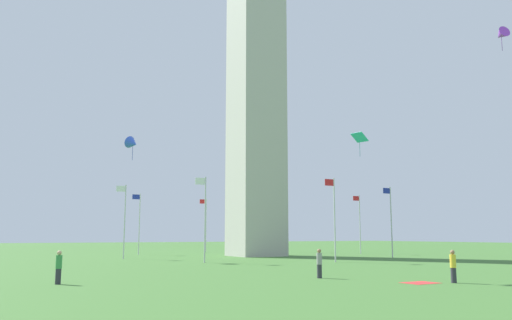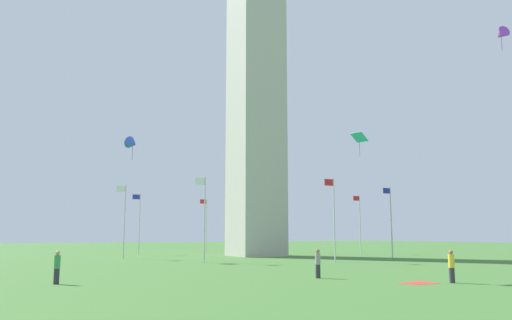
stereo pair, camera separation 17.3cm
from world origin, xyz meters
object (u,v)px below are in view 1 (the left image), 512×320
object	(u,v)px
obelisk_monument	(256,49)
kite_blue_delta	(133,143)
kite_cyan_diamond	(359,138)
flagpole_w	(206,223)
flagpole_nw	(139,221)
person_green_shirt	(59,267)
picnic_blanket_near_first_person	(420,283)
kite_purple_delta	(501,35)
flagpole_n	(124,218)
person_gray_shirt	(319,264)
flagpole_ne	(204,215)
person_yellow_shirt	(453,266)
flagpole_s	(359,221)
flagpole_se	(391,219)
flagpole_sw	(287,223)
flagpole_e	(334,216)

from	to	relation	value
obelisk_monument	kite_blue_delta	xyz separation A→B (m)	(16.72, 4.34, -14.45)
kite_cyan_diamond	flagpole_w	bearing A→B (deg)	-81.47
flagpole_nw	person_green_shirt	bearing A→B (deg)	69.34
flagpole_w	picnic_blanket_near_first_person	xyz separation A→B (m)	(9.00, 52.27, -4.40)
kite_purple_delta	kite_cyan_diamond	xyz separation A→B (m)	(8.38, -11.30, -8.95)
flagpole_n	person_gray_shirt	size ratio (longest dim) A/B	4.67
flagpole_ne	kite_cyan_diamond	world-z (taller)	kite_cyan_diamond
flagpole_n	picnic_blanket_near_first_person	xyz separation A→B (m)	(-7.22, 36.05, -4.40)
flagpole_n	kite_cyan_diamond	world-z (taller)	kite_cyan_diamond
flagpole_n	picnic_blanket_near_first_person	distance (m)	37.03
flagpole_nw	person_yellow_shirt	bearing A→B (deg)	94.81
person_yellow_shirt	flagpole_n	bearing A→B (deg)	37.82
obelisk_monument	flagpole_nw	distance (m)	27.35
flagpole_s	person_green_shirt	world-z (taller)	flagpole_s
flagpole_nw	kite_cyan_diamond	xyz separation A→B (m)	(-16.10, 26.15, 8.27)
flagpole_ne	picnic_blanket_near_first_person	distance (m)	25.09
flagpole_s	obelisk_monument	bearing A→B (deg)	-0.00
flagpole_w	person_gray_shirt	world-z (taller)	flagpole_w
flagpole_nw	person_green_shirt	size ratio (longest dim) A/B	4.63
person_green_shirt	kite_cyan_diamond	xyz separation A→B (m)	(-30.92, -13.15, 11.81)
flagpole_se	kite_blue_delta	size ratio (longest dim) A/B	3.15
flagpole_nw	flagpole_s	bearing A→B (deg)	157.50
flagpole_se	person_yellow_shirt	distance (m)	31.85
flagpole_s	kite_cyan_diamond	bearing A→B (deg)	51.74
kite_purple_delta	kite_blue_delta	distance (m)	37.98
flagpole_s	person_green_shirt	size ratio (longest dim) A/B	4.63
flagpole_ne	picnic_blanket_near_first_person	bearing A→B (deg)	95.73
person_yellow_shirt	kite_blue_delta	xyz separation A→B (m)	(9.26, -32.55, 11.08)
picnic_blanket_near_first_person	flagpole_nw	bearing A→B (deg)	-87.03
flagpole_s	flagpole_sw	size ratio (longest dim) A/B	1.00
flagpole_nw	kite_blue_delta	xyz separation A→B (m)	(5.19, 15.81, 7.54)
flagpole_nw	kite_blue_delta	bearing A→B (deg)	71.82
flagpole_e	flagpole_se	world-z (taller)	same
flagpole_se	person_green_shirt	xyz separation A→B (m)	(37.75, 16.36, -3.54)
flagpole_sw	flagpole_nw	bearing A→B (deg)	-0.00
flagpole_sw	flagpole_nw	distance (m)	22.94
flagpole_sw	person_gray_shirt	size ratio (longest dim) A/B	4.67
flagpole_nw	kite_purple_delta	xyz separation A→B (m)	(-24.48, 37.45, 17.22)
kite_purple_delta	flagpole_n	bearing A→B (deg)	-41.63
flagpole_n	obelisk_monument	bearing A→B (deg)	180.00
flagpole_nw	person_yellow_shirt	world-z (taller)	flagpole_nw
flagpole_se	flagpole_s	xyz separation A→B (m)	(-4.75, -11.47, 0.00)
flagpole_s	kite_cyan_diamond	world-z (taller)	kite_cyan_diamond
person_green_shirt	picnic_blanket_near_first_person	bearing A→B (deg)	-106.06
kite_purple_delta	kite_blue_delta	world-z (taller)	kite_purple_delta
kite_blue_delta	kite_purple_delta	bearing A→B (deg)	143.89
obelisk_monument	flagpole_n	distance (m)	27.36
person_gray_shirt	flagpole_nw	bearing A→B (deg)	40.76
flagpole_n	flagpole_ne	world-z (taller)	same
kite_blue_delta	picnic_blanket_near_first_person	size ratio (longest dim) A/B	1.42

